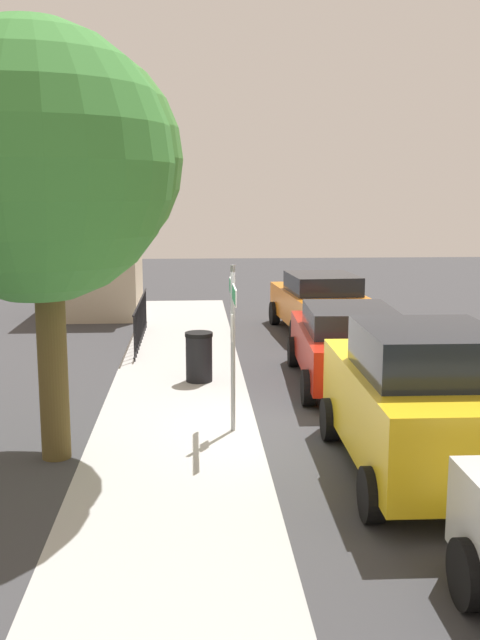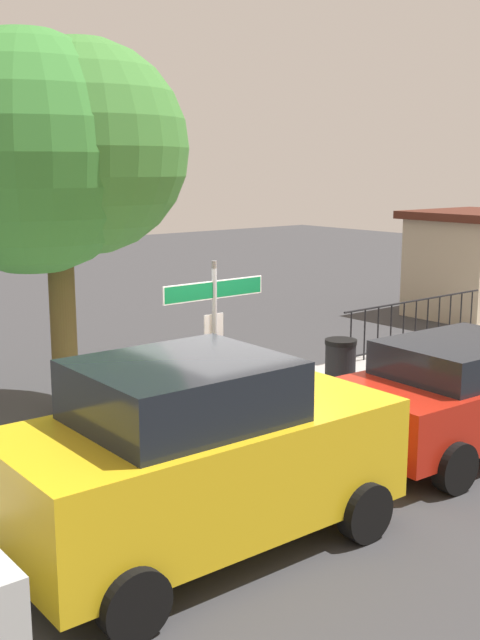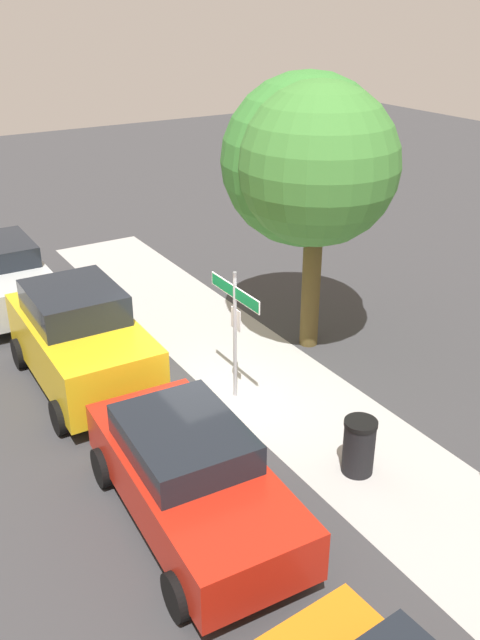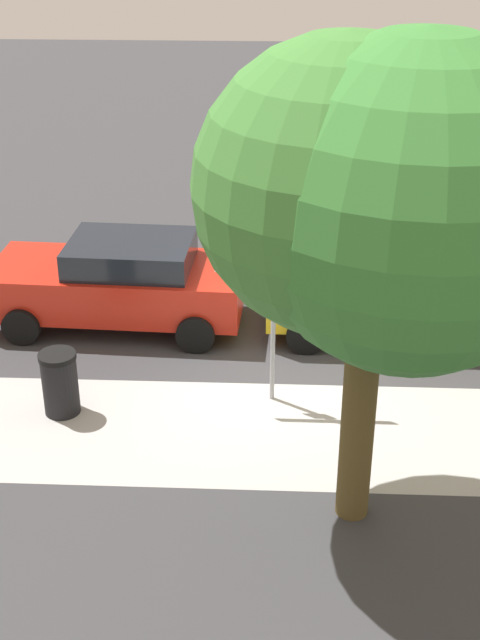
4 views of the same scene
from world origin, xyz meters
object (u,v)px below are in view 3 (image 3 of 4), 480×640
at_px(trash_bin, 359,446).
at_px(car_yellow, 81,339).
at_px(shade_tree, 311,165).
at_px(car_silver, 0,276).
at_px(street_sign, 235,312).
at_px(car_red, 191,475).

bearing_deg(trash_bin, car_yellow, -150.56).
bearing_deg(car_yellow, shade_tree, 80.06).
relative_size(car_silver, car_yellow, 1.03).
relative_size(car_silver, trash_bin, 4.32).
relative_size(street_sign, car_silver, 0.61).
bearing_deg(shade_tree, car_yellow, -100.78).
bearing_deg(shade_tree, trash_bin, -25.18).
relative_size(shade_tree, trash_bin, 5.94).
relative_size(car_yellow, car_red, 0.94).
height_order(shade_tree, car_yellow, shade_tree).
height_order(car_yellow, trash_bin, car_yellow).
bearing_deg(trash_bin, car_red, -98.46).
distance_m(shade_tree, car_yellow, 5.75).
distance_m(car_yellow, trash_bin, 5.82).
xyz_separation_m(street_sign, car_silver, (-6.59, -2.80, -0.94)).
bearing_deg(street_sign, trash_bin, 9.23).
bearing_deg(shade_tree, car_silver, -136.46).
xyz_separation_m(shade_tree, car_silver, (-5.52, -5.24, -3.17)).
xyz_separation_m(shade_tree, car_yellow, (-0.91, -4.80, -3.03)).
bearing_deg(trash_bin, street_sign, -170.77).
xyz_separation_m(street_sign, shade_tree, (-1.07, 2.44, 2.23)).
distance_m(street_sign, shade_tree, 3.48).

